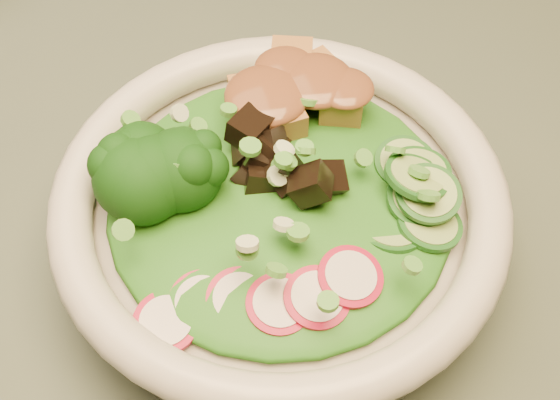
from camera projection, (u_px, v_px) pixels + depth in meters
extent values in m
cube|color=#444E41|center=(239.00, 144.00, 0.52)|extent=(1.20, 0.80, 0.03)
cylinder|color=beige|center=(280.00, 232.00, 0.43)|extent=(0.21, 0.21, 0.05)
torus|color=beige|center=(280.00, 200.00, 0.40)|extent=(0.24, 0.24, 0.02)
ellipsoid|color=#195A13|center=(280.00, 199.00, 0.40)|extent=(0.18, 0.18, 0.02)
ellipsoid|color=brown|center=(289.00, 92.00, 0.42)|extent=(0.06, 0.05, 0.01)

